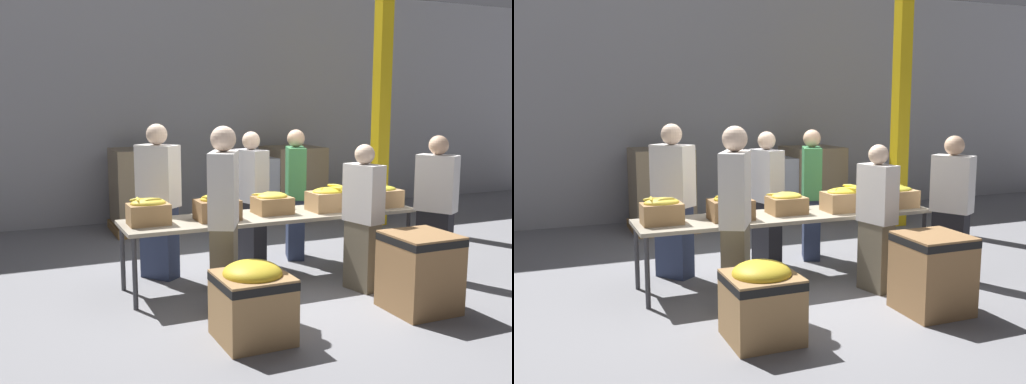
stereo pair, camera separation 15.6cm
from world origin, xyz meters
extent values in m
plane|color=gray|center=(0.00, 0.00, 0.00)|extent=(30.00, 30.00, 0.00)
cube|color=#A8A8AD|center=(0.00, 3.90, 2.00)|extent=(16.00, 0.08, 4.00)
cube|color=#9E937F|center=(0.00, 0.00, 0.74)|extent=(3.36, 0.75, 0.04)
cylinder|color=#38383D|center=(-1.62, -0.32, 0.36)|extent=(0.05, 0.05, 0.72)
cylinder|color=#38383D|center=(1.62, -0.32, 0.36)|extent=(0.05, 0.05, 0.72)
cylinder|color=#38383D|center=(-1.62, 0.32, 0.36)|extent=(0.05, 0.05, 0.72)
cylinder|color=#38383D|center=(1.62, 0.32, 0.36)|extent=(0.05, 0.05, 0.72)
cube|color=#A37A4C|center=(-1.40, 0.01, 0.87)|extent=(0.41, 0.29, 0.21)
ellipsoid|color=yellow|center=(-1.40, 0.01, 0.98)|extent=(0.36, 0.26, 0.10)
ellipsoid|color=yellow|center=(-1.50, 0.04, 1.03)|extent=(0.07, 0.22, 0.04)
ellipsoid|color=yellow|center=(-1.48, 0.03, 1.02)|extent=(0.20, 0.09, 0.05)
ellipsoid|color=yellow|center=(-1.36, -0.04, 1.02)|extent=(0.19, 0.09, 0.05)
cube|color=olive|center=(-0.67, -0.04, 0.87)|extent=(0.45, 0.33, 0.21)
ellipsoid|color=gold|center=(-0.67, -0.04, 0.98)|extent=(0.36, 0.28, 0.11)
ellipsoid|color=gold|center=(-0.60, -0.08, 1.01)|extent=(0.04, 0.18, 0.04)
ellipsoid|color=gold|center=(-0.69, 0.01, 1.01)|extent=(0.19, 0.12, 0.04)
ellipsoid|color=gold|center=(-0.79, -0.12, 1.01)|extent=(0.13, 0.21, 0.05)
ellipsoid|color=gold|center=(-0.67, 0.04, 1.03)|extent=(0.19, 0.19, 0.05)
cube|color=#A37A4C|center=(0.01, 0.04, 0.86)|extent=(0.40, 0.33, 0.19)
ellipsoid|color=yellow|center=(0.01, 0.04, 0.96)|extent=(0.35, 0.28, 0.10)
ellipsoid|color=yellow|center=(-0.11, 0.08, 0.98)|extent=(0.21, 0.14, 0.04)
ellipsoid|color=yellow|center=(0.02, 0.14, 0.97)|extent=(0.07, 0.21, 0.05)
cube|color=tan|center=(0.70, -0.06, 0.87)|extent=(0.50, 0.33, 0.22)
ellipsoid|color=yellow|center=(0.70, -0.06, 0.99)|extent=(0.44, 0.29, 0.09)
ellipsoid|color=yellow|center=(0.73, -0.15, 1.03)|extent=(0.11, 0.16, 0.05)
ellipsoid|color=yellow|center=(0.59, -0.05, 1.02)|extent=(0.12, 0.14, 0.03)
ellipsoid|color=yellow|center=(0.81, 0.03, 1.03)|extent=(0.15, 0.19, 0.05)
ellipsoid|color=yellow|center=(0.83, -0.11, 1.03)|extent=(0.08, 0.21, 0.04)
cube|color=tan|center=(1.37, -0.08, 0.86)|extent=(0.47, 0.34, 0.20)
ellipsoid|color=gold|center=(1.37, -0.08, 0.97)|extent=(0.41, 0.27, 0.08)
ellipsoid|color=gold|center=(1.40, -0.06, 0.99)|extent=(0.14, 0.04, 0.04)
ellipsoid|color=gold|center=(1.44, 0.01, 1.00)|extent=(0.20, 0.09, 0.04)
ellipsoid|color=gold|center=(1.41, -0.01, 1.00)|extent=(0.15, 0.21, 0.05)
ellipsoid|color=gold|center=(1.23, -0.10, 1.01)|extent=(0.14, 0.17, 0.05)
cube|color=black|center=(0.04, 0.72, 0.39)|extent=(0.29, 0.41, 0.78)
cube|color=#B2B2B7|center=(0.04, 0.72, 1.10)|extent=(0.32, 0.48, 0.64)
sphere|color=beige|center=(0.04, 0.72, 1.53)|extent=(0.22, 0.22, 0.22)
cube|color=#6B604C|center=(-0.84, -0.70, 0.42)|extent=(0.38, 0.46, 0.84)
cube|color=silver|center=(-0.84, -0.70, 1.19)|extent=(0.43, 0.53, 0.70)
sphere|color=beige|center=(-0.84, -0.70, 1.66)|extent=(0.24, 0.24, 0.24)
cube|color=#2D3856|center=(-1.15, 0.61, 0.42)|extent=(0.42, 0.45, 0.83)
cube|color=silver|center=(-1.15, 0.61, 1.18)|extent=(0.48, 0.52, 0.69)
sphere|color=beige|center=(-1.15, 0.61, 1.64)|extent=(0.24, 0.24, 0.24)
cube|color=#6B604C|center=(0.73, -0.67, 0.37)|extent=(0.27, 0.39, 0.74)
cube|color=silver|center=(0.73, -0.67, 1.05)|extent=(0.30, 0.46, 0.61)
sphere|color=beige|center=(0.73, -0.67, 1.46)|extent=(0.21, 0.21, 0.21)
cube|color=#2D3856|center=(0.66, 0.74, 0.39)|extent=(0.33, 0.43, 0.79)
cube|color=#387A47|center=(0.66, 0.74, 1.11)|extent=(0.37, 0.49, 0.65)
sphere|color=#DBAD89|center=(0.66, 0.74, 1.55)|extent=(0.22, 0.22, 0.22)
cube|color=black|center=(1.74, -0.63, 0.39)|extent=(0.36, 0.42, 0.77)
cube|color=silver|center=(1.74, -0.63, 1.09)|extent=(0.40, 0.49, 0.64)
sphere|color=#DBAD89|center=(1.74, -0.63, 1.52)|extent=(0.22, 0.22, 0.22)
cube|color=#A37A4C|center=(-0.86, -1.42, 0.29)|extent=(0.59, 0.59, 0.57)
cube|color=black|center=(-0.86, -1.42, 0.52)|extent=(0.60, 0.60, 0.07)
ellipsoid|color=gold|center=(-0.86, -1.42, 0.58)|extent=(0.50, 0.50, 0.21)
cube|color=olive|center=(0.89, -1.42, 0.38)|extent=(0.61, 0.61, 0.76)
cube|color=black|center=(0.89, -1.42, 0.70)|extent=(0.61, 0.61, 0.07)
cube|color=yellow|center=(2.86, 2.02, 2.00)|extent=(0.22, 0.22, 4.00)
cube|color=olive|center=(1.21, 3.18, 0.07)|extent=(0.98, 0.98, 0.13)
cube|color=#B2B7C1|center=(1.21, 3.18, 0.61)|extent=(0.90, 0.90, 0.95)
cube|color=olive|center=(1.87, 3.17, 0.07)|extent=(0.99, 0.99, 0.13)
cube|color=#897556|center=(1.87, 3.17, 0.68)|extent=(0.91, 0.91, 1.10)
cube|color=olive|center=(-0.78, 3.09, 0.07)|extent=(0.98, 0.98, 0.13)
cube|color=#897556|center=(-0.78, 3.09, 0.71)|extent=(0.90, 0.90, 1.15)
camera|label=1|loc=(-2.66, -5.64, 2.00)|focal=40.00mm
camera|label=2|loc=(-2.52, -5.70, 2.00)|focal=40.00mm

